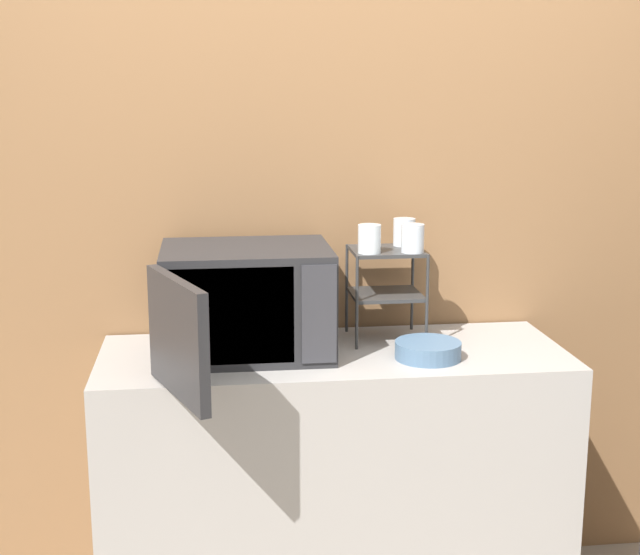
# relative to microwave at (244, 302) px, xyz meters

# --- Properties ---
(wall_back) EXTENTS (8.00, 0.06, 2.60)m
(wall_back) POSITION_rel_microwave_xyz_m (0.28, 0.31, 0.22)
(wall_back) COLOR olive
(wall_back) RESTS_ON ground_plane
(counter) EXTENTS (1.48, 0.57, 0.91)m
(counter) POSITION_rel_microwave_xyz_m (0.28, -0.01, -0.62)
(counter) COLOR #9E9993
(counter) RESTS_ON ground_plane
(microwave) EXTENTS (0.55, 0.80, 0.34)m
(microwave) POSITION_rel_microwave_xyz_m (0.00, 0.00, 0.00)
(microwave) COLOR #262628
(microwave) RESTS_ON counter
(dish_rack) EXTENTS (0.24, 0.22, 0.31)m
(dish_rack) POSITION_rel_microwave_xyz_m (0.47, 0.11, 0.05)
(dish_rack) COLOR #333333
(dish_rack) RESTS_ON counter
(glass_front_left) EXTENTS (0.07, 0.07, 0.09)m
(glass_front_left) POSITION_rel_microwave_xyz_m (0.41, 0.06, 0.18)
(glass_front_left) COLOR silver
(glass_front_left) RESTS_ON dish_rack
(glass_back_right) EXTENTS (0.07, 0.07, 0.09)m
(glass_back_right) POSITION_rel_microwave_xyz_m (0.55, 0.17, 0.18)
(glass_back_right) COLOR silver
(glass_back_right) RESTS_ON dish_rack
(glass_front_right) EXTENTS (0.07, 0.07, 0.09)m
(glass_front_right) POSITION_rel_microwave_xyz_m (0.55, 0.05, 0.18)
(glass_front_right) COLOR silver
(glass_front_right) RESTS_ON dish_rack
(bowl) EXTENTS (0.21, 0.21, 0.05)m
(bowl) POSITION_rel_microwave_xyz_m (0.56, -0.12, -0.14)
(bowl) COLOR slate
(bowl) RESTS_ON counter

